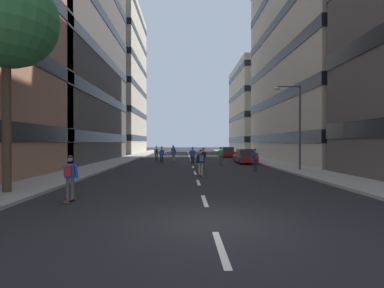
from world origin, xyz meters
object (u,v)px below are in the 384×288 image
object	(u,v)px
street_tree_near	(6,19)
skater_4	(173,151)
parked_car_mid	(227,152)
parked_car_near	(245,157)
skater_0	(201,161)
skater_7	(193,155)
skater_5	(174,153)
skater_9	(156,153)
skater_8	(220,155)
streetlamp_right	(295,118)
skater_1	(255,158)
skater_2	(162,154)
skater_6	(70,175)
skater_3	(203,156)

from	to	relation	value
street_tree_near	skater_4	xyz separation A→B (m)	(5.99, 29.62, -6.56)
parked_car_mid	parked_car_near	bearing A→B (deg)	-90.00
skater_0	skater_7	distance (m)	9.60
skater_0	skater_5	world-z (taller)	same
skater_4	skater_7	world-z (taller)	same
skater_7	skater_9	size ratio (longest dim) A/B	1.00
street_tree_near	skater_8	world-z (taller)	street_tree_near
streetlamp_right	skater_1	xyz separation A→B (m)	(-3.07, 0.12, -3.12)
skater_1	skater_2	distance (m)	12.31
skater_2	skater_6	distance (m)	20.49
skater_4	skater_6	xyz separation A→B (m)	(-2.73, -31.09, 0.00)
skater_1	skater_9	distance (m)	14.62
skater_8	parked_car_mid	bearing A→B (deg)	78.66
skater_7	street_tree_near	bearing A→B (deg)	-117.49
skater_8	skater_6	bearing A→B (deg)	-113.98
skater_3	skater_6	size ratio (longest dim) A/B	1.00
parked_car_mid	skater_7	size ratio (longest dim) A/B	2.47
parked_car_near	skater_3	bearing A→B (deg)	-133.38
skater_2	skater_7	xyz separation A→B (m)	(3.30, -2.67, 0.00)
parked_car_near	skater_2	xyz separation A→B (m)	(-8.94, 1.00, 0.29)
skater_5	skater_6	bearing A→B (deg)	-98.12
skater_5	skater_9	world-z (taller)	same
skater_0	skater_1	world-z (taller)	same
skater_4	skater_6	world-z (taller)	same
street_tree_near	skater_3	xyz separation A→B (m)	(9.32, 12.87, -6.56)
streetlamp_right	skater_9	bearing A→B (deg)	134.86
parked_car_near	skater_8	bearing A→B (deg)	-154.13
skater_0	skater_6	bearing A→B (deg)	-123.93
parked_car_near	skater_5	distance (m)	8.14
parked_car_mid	skater_7	bearing A→B (deg)	-111.45
parked_car_mid	skater_1	bearing A→B (deg)	-92.74
skater_3	skater_6	xyz separation A→B (m)	(-6.06, -14.34, 0.00)
parked_car_near	street_tree_near	bearing A→B (deg)	-128.19
parked_car_mid	skater_0	size ratio (longest dim) A/B	2.47
streetlamp_right	skater_7	distance (m)	10.79
skater_1	skater_2	bearing A→B (deg)	130.12
skater_1	skater_8	bearing A→B (deg)	104.44
skater_2	skater_6	size ratio (longest dim) A/B	1.00
skater_7	skater_1	bearing A→B (deg)	-55.48
skater_1	skater_4	size ratio (longest dim) A/B	1.00
skater_5	skater_6	xyz separation A→B (m)	(-3.14, -22.03, 0.03)
streetlamp_right	parked_car_near	bearing A→B (deg)	103.59
streetlamp_right	skater_7	size ratio (longest dim) A/B	3.65
parked_car_near	skater_5	size ratio (longest dim) A/B	2.47
skater_1	skater_3	size ratio (longest dim) A/B	1.00
skater_3	skater_5	xyz separation A→B (m)	(-2.91, 7.69, -0.03)
skater_1	skater_7	world-z (taller)	same
skater_0	skater_4	world-z (taller)	same
skater_4	parked_car_near	bearing A→B (deg)	-55.22
street_tree_near	skater_5	size ratio (longest dim) A/B	5.40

